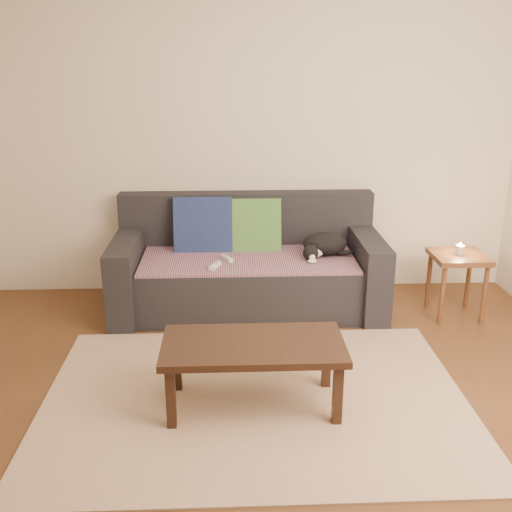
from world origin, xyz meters
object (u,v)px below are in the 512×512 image
(sofa, at_px, (248,270))
(coffee_table, at_px, (253,351))
(side_table, at_px, (458,265))
(cat, at_px, (324,245))
(wii_remote_a, at_px, (227,258))
(wii_remote_b, at_px, (215,266))

(sofa, relative_size, coffee_table, 2.04)
(side_table, relative_size, coffee_table, 0.49)
(coffee_table, bearing_deg, cat, 67.04)
(sofa, xyz_separation_m, wii_remote_a, (-0.17, -0.14, 0.15))
(wii_remote_b, height_order, coffee_table, wii_remote_b)
(cat, distance_m, coffee_table, 1.58)
(cat, bearing_deg, wii_remote_b, -175.44)
(wii_remote_a, height_order, coffee_table, wii_remote_a)
(sofa, bearing_deg, wii_remote_b, -129.82)
(wii_remote_a, bearing_deg, cat, -110.88)
(wii_remote_b, height_order, side_table, side_table)
(sofa, relative_size, cat, 5.00)
(wii_remote_a, bearing_deg, sofa, -77.95)
(wii_remote_b, xyz_separation_m, side_table, (1.86, 0.04, -0.04))
(wii_remote_a, relative_size, wii_remote_b, 1.00)
(cat, bearing_deg, side_table, -23.83)
(wii_remote_b, bearing_deg, sofa, -18.85)
(wii_remote_a, distance_m, coffee_table, 1.37)
(sofa, bearing_deg, side_table, -9.10)
(cat, relative_size, wii_remote_a, 2.80)
(cat, xyz_separation_m, coffee_table, (-0.61, -1.44, -0.17))
(wii_remote_b, bearing_deg, coffee_table, -147.65)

